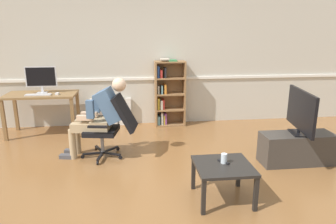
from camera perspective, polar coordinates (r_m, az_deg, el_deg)
ground_plane at (r=3.94m, az=-0.74°, el=-13.24°), size 18.00×18.00×0.00m
back_wall at (r=6.13m, az=-3.41°, el=10.25°), size 12.00×0.13×2.70m
computer_desk at (r=5.95m, az=-22.45°, el=2.16°), size 1.23×0.66×0.76m
imac_monitor at (r=5.96m, az=-22.53°, el=5.92°), size 0.54×0.14×0.48m
keyboard at (r=5.80m, az=-22.97°, el=2.98°), size 0.43×0.12×0.02m
computer_mouse at (r=5.74m, az=-19.90°, el=3.22°), size 0.06×0.10×0.03m
bookshelf at (r=6.06m, az=-0.04°, el=3.31°), size 0.59×0.29×1.33m
radiator at (r=6.21m, az=-10.55°, el=0.02°), size 0.80×0.08×0.55m
office_chair at (r=4.60m, az=-10.35°, el=-2.20°), size 0.87×0.62×0.95m
person_seated at (r=4.61m, az=-12.66°, el=-0.61°), size 1.03×0.47×1.21m
tv_stand at (r=4.79m, az=22.78°, el=-6.25°), size 1.02×0.38×0.44m
tv_screen at (r=4.63m, az=23.49°, el=0.10°), size 0.25×0.93×0.62m
coffee_table at (r=3.52m, az=10.23°, el=-10.48°), size 0.62×0.60×0.42m
drinking_glass at (r=3.51m, az=10.35°, el=-8.48°), size 0.07×0.07×0.11m
spare_remote at (r=3.54m, az=10.28°, el=-9.08°), size 0.11×0.15×0.02m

